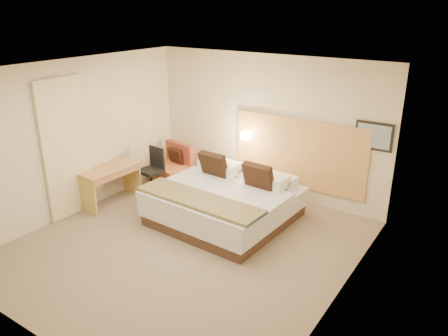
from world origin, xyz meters
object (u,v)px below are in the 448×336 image
Objects in this scene: bed at (226,201)px; lounge_chair at (173,167)px; side_table at (206,188)px; desk at (110,175)px; desk_chair at (153,175)px.

bed is 2.05m from lounge_chair.
desk is at bearing -144.37° from side_table.
lounge_chair is at bearing 160.36° from side_table.
bed is 4.41× the size of side_table.
bed is 1.86m from desk_chair.
desk is (-2.14, -0.64, 0.22)m from bed.
lounge_chair is 1.67× the size of side_table.
bed is at bearing -29.56° from side_table.
lounge_chair is at bearing 156.51° from bed.
desk_chair is (-1.85, 0.18, 0.02)m from bed.
desk_chair reaches higher than desk.
side_table is 0.44× the size of desk.
bed is at bearing -23.49° from lounge_chair.
desk is 0.89m from desk_chair.
lounge_chair reaches higher than desk.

